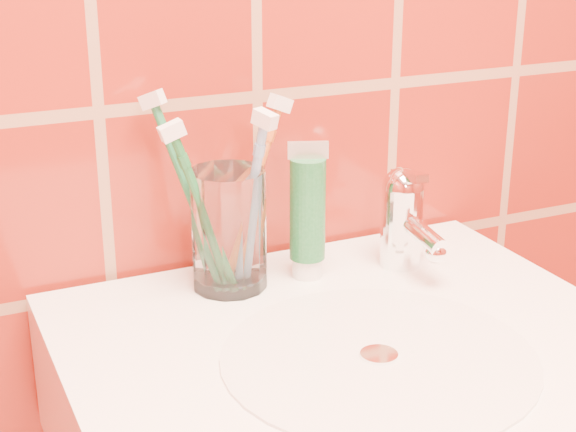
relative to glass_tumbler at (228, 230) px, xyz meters
name	(u,v)px	position (x,y,z in m)	size (l,w,h in m)	color
glass_tumbler	(228,230)	(0.00, 0.00, 0.00)	(0.08, 0.08, 0.13)	white
toothpaste_tube	(308,215)	(0.09, -0.01, 0.01)	(0.04, 0.04, 0.16)	white
faucet	(404,215)	(0.20, -0.03, 0.00)	(0.05, 0.11, 0.12)	white
toothbrush_0	(190,194)	(-0.04, 0.02, 0.04)	(0.08, 0.08, 0.22)	#207A48
toothbrush_1	(204,211)	(-0.03, -0.01, 0.03)	(0.09, 0.02, 0.20)	#1C6A34
toothbrush_2	(250,202)	(0.02, -0.01, 0.03)	(0.04, 0.06, 0.21)	#749DCE
toothbrush_3	(252,191)	(0.04, 0.02, 0.03)	(0.10, 0.04, 0.21)	#C55D22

